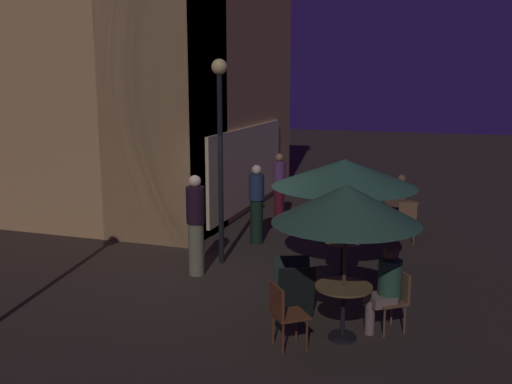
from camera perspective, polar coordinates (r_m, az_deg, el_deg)
The scene contains 18 objects.
ground_plane at distance 10.71m, azimuth -3.49°, elevation -8.30°, with size 60.00×60.00×0.00m, color #322820.
cafe_building at distance 15.36m, azimuth -12.59°, elevation 13.46°, with size 7.89×8.88×8.49m.
street_lamp_near_corner at distance 10.92m, azimuth -3.57°, elevation 6.27°, with size 0.30×0.30×3.92m.
menu_sandwich_board at distance 8.87m, azimuth 3.80°, elevation -9.49°, with size 0.80×0.75×0.86m.
cafe_table_0 at distance 10.55m, azimuth 8.50°, elevation -5.92°, with size 0.65×0.65×0.71m.
cafe_table_1 at distance 8.17m, azimuth 8.63°, elevation -10.39°, with size 0.79×0.79×0.78m.
cafe_table_2 at distance 13.86m, azimuth 14.20°, elevation -1.74°, with size 0.80×0.80×0.72m.
patio_umbrella_0 at distance 10.22m, azimuth 8.73°, elevation 1.84°, with size 2.55×2.55×2.18m.
patio_umbrella_1 at distance 7.78m, azimuth 8.91°, elevation -1.22°, with size 2.01×2.01×2.19m.
cafe_chair_0 at distance 8.60m, azimuth 13.51°, elevation -9.89°, with size 0.59×0.59×0.88m.
cafe_chair_1 at distance 7.82m, azimuth 2.77°, elevation -11.58°, with size 0.60×0.60×0.90m.
cafe_chair_2 at distance 14.61m, azimuth 14.05°, elevation -1.05°, with size 0.43×0.43×0.89m.
cafe_chair_3 at distance 13.01m, azimuth 14.67°, elevation -2.48°, with size 0.45×0.45×0.94m.
patron_seated_0 at distance 8.46m, azimuth 12.76°, elevation -8.80°, with size 0.50×0.52×1.28m.
patron_seated_1 at distance 14.44m, azimuth 14.11°, elevation -0.52°, with size 0.53×0.37×1.27m.
patron_standing_2 at distance 14.48m, azimuth 2.31°, elevation 0.51°, with size 0.30×0.30×1.73m.
patron_standing_3 at distance 12.53m, azimuth 0.06°, elevation -1.19°, with size 0.33×0.33×1.74m.
patron_standing_4 at distance 10.57m, azimuth -5.97°, elevation -3.23°, with size 0.34×0.34×1.86m.
Camera 1 is at (-9.35, -3.79, 3.59)m, focal length 40.51 mm.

